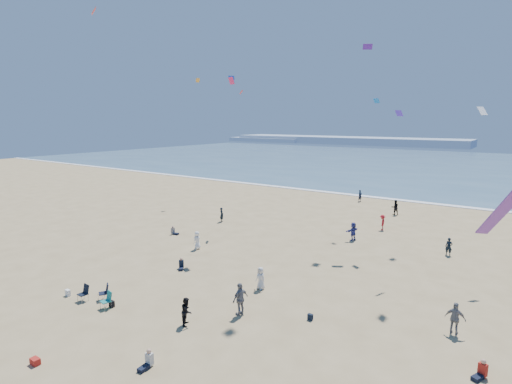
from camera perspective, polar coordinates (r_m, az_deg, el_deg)
The scene contains 13 objects.
ground at distance 21.34m, azimuth -18.18°, elevation -20.96°, with size 220.00×220.00×0.00m, color tan.
ocean at distance 107.23m, azimuth 26.71°, elevation 3.29°, with size 220.00×100.00×0.06m, color #476B84.
surf_line at distance 58.61m, azimuth 19.46°, elevation -1.05°, with size 220.00×1.20×0.08m, color white.
headland_far at distance 195.79m, azimuth 12.42°, elevation 7.23°, with size 110.00×20.00×3.20m, color #7A8EA8.
headland_near at distance 210.15m, azimuth 1.68°, elevation 7.48°, with size 40.00×14.00×2.00m, color #7A8EA8.
standing_flyers at distance 29.45m, azimuth 16.09°, elevation -10.07°, with size 32.85×48.20×1.89m.
seated_group at distance 24.04m, azimuth -8.40°, elevation -15.67°, with size 27.95×23.54×0.84m.
chair_cluster at distance 26.56m, azimuth -21.77°, elevation -13.54°, with size 2.67×1.53×1.00m.
white_tote at distance 28.40m, azimuth -25.30°, elevation -12.89°, with size 0.35×0.20×0.40m, color white.
black_backpack at distance 25.89m, azimuth -19.91°, elevation -14.80°, with size 0.30×0.22×0.38m, color black.
cooler at distance 21.94m, azimuth -29.01°, elevation -20.40°, with size 0.45×0.30×0.30m, color #AE2018.
navy_bag at distance 23.26m, azimuth 7.76°, elevation -17.27°, with size 0.28×0.18×0.34m, color black.
kites_aloft at distance 24.56m, azimuth 22.68°, elevation 17.05°, with size 44.02×37.51×29.25m.
Camera 1 is at (14.98, -10.62, 10.86)m, focal length 28.00 mm.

